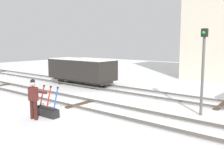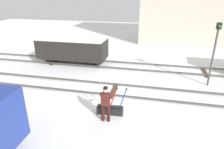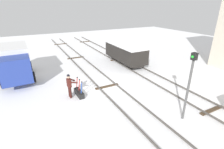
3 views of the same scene
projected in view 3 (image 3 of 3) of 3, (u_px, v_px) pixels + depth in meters
The scene contains 8 objects.
ground_plane at pixel (107, 87), 13.30m from camera, with size 60.00×60.00×0.00m, color white.
track_main_line at pixel (107, 86), 13.26m from camera, with size 44.00×1.94×0.18m.
track_siding_near at pixel (150, 76), 15.07m from camera, with size 44.00×1.94×0.18m.
switch_lever_frame at pixel (79, 92), 11.93m from camera, with size 1.43×0.42×1.41m.
rail_worker at pixel (70, 84), 11.46m from camera, with size 0.55×0.68×1.73m.
delivery_truck at pixel (15, 62), 14.12m from camera, with size 5.57×2.59×2.79m.
signal_post at pixel (190, 81), 8.70m from camera, with size 0.24×0.32×3.84m.
freight_car_mid_siding at pixel (125, 53), 18.22m from camera, with size 5.47×2.07×2.02m.
Camera 3 is at (10.78, -5.11, 5.97)m, focal length 27.04 mm.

